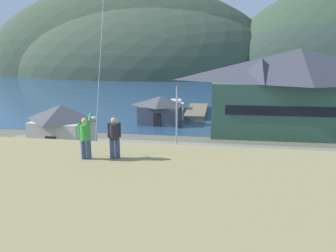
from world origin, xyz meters
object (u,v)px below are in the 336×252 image
(parked_car_back_row_left, at_px, (103,186))
(parked_car_front_row_red, at_px, (180,160))
(storage_shed_near_lot, at_px, (63,130))
(storage_shed_waterside, at_px, (160,110))
(wharf_dock, at_px, (197,111))
(parked_car_mid_row_far, at_px, (282,196))
(harbor_lodge, at_px, (298,89))
(moored_boat_wharfside, at_px, (176,108))
(person_companion, at_px, (114,137))
(person_kite_flyer, at_px, (85,137))
(parking_light_pole, at_px, (177,116))
(parked_car_back_row_right, at_px, (304,165))

(parked_car_back_row_left, height_order, parked_car_front_row_red, same)
(storage_shed_near_lot, distance_m, storage_shed_waterside, 17.42)
(wharf_dock, height_order, parked_car_front_row_red, parked_car_front_row_red)
(storage_shed_waterside, height_order, wharf_dock, storage_shed_waterside)
(parked_car_mid_row_far, bearing_deg, storage_shed_near_lot, 155.56)
(harbor_lodge, xyz_separation_m, storage_shed_near_lot, (-24.65, -13.18, -2.91))
(moored_boat_wharfside, xyz_separation_m, parked_car_mid_row_far, (11.65, -34.41, 0.34))
(storage_shed_near_lot, relative_size, person_companion, 3.41)
(person_kite_flyer, bearing_deg, harbor_lodge, 64.23)
(wharf_dock, distance_m, parked_car_back_row_left, 34.21)
(storage_shed_near_lot, height_order, parked_car_mid_row_far, storage_shed_near_lot)
(parked_car_back_row_left, bearing_deg, storage_shed_waterside, 91.01)
(parked_car_front_row_red, bearing_deg, person_companion, -94.00)
(parked_car_front_row_red, height_order, person_companion, person_companion)
(parked_car_mid_row_far, distance_m, person_kite_flyer, 14.25)
(parking_light_pole, bearing_deg, wharf_dock, 89.03)
(wharf_dock, relative_size, person_kite_flyer, 6.57)
(parked_car_back_row_right, height_order, parking_light_pole, parking_light_pole)
(parked_car_back_row_right, bearing_deg, storage_shed_near_lot, 174.11)
(storage_shed_waterside, relative_size, wharf_dock, 0.52)
(storage_shed_near_lot, bearing_deg, parking_light_pole, 10.89)
(harbor_lodge, distance_m, parked_car_front_row_red, 20.83)
(wharf_dock, bearing_deg, parked_car_mid_row_far, -76.57)
(moored_boat_wharfside, xyz_separation_m, person_companion, (3.16, -42.81, 6.24))
(storage_shed_near_lot, xyz_separation_m, parked_car_front_row_red, (12.00, -2.72, -1.65))
(storage_shed_waterside, xyz_separation_m, wharf_dock, (4.58, 8.85, -1.70))
(moored_boat_wharfside, height_order, person_kite_flyer, person_kite_flyer)
(harbor_lodge, xyz_separation_m, parked_car_back_row_right, (-2.32, -15.49, -4.56))
(parked_car_front_row_red, relative_size, parked_car_back_row_right, 0.99)
(harbor_lodge, bearing_deg, storage_shed_near_lot, -151.86)
(wharf_dock, relative_size, person_companion, 7.02)
(parked_car_back_row_left, height_order, person_kite_flyer, person_kite_flyer)
(harbor_lodge, bearing_deg, parked_car_front_row_red, -128.48)
(parked_car_front_row_red, bearing_deg, storage_shed_waterside, 105.38)
(parked_car_mid_row_far, height_order, parking_light_pole, parking_light_pole)
(parking_light_pole, bearing_deg, parked_car_mid_row_far, -52.47)
(parked_car_back_row_right, bearing_deg, harbor_lodge, 81.47)
(harbor_lodge, relative_size, person_companion, 12.90)
(storage_shed_near_lot, relative_size, storage_shed_waterside, 0.93)
(wharf_dock, distance_m, person_kite_flyer, 42.91)
(moored_boat_wharfside, distance_m, parked_car_mid_row_far, 36.33)
(harbor_lodge, distance_m, person_kite_flyer, 34.11)
(parking_light_pole, bearing_deg, harbor_lodge, 39.11)
(storage_shed_waterside, bearing_deg, person_companion, -82.91)
(moored_boat_wharfside, relative_size, person_companion, 4.62)
(moored_boat_wharfside, xyz_separation_m, parked_car_back_row_right, (14.50, -27.86, 0.34))
(parking_light_pole, bearing_deg, storage_shed_waterside, 106.81)
(storage_shed_waterside, distance_m, parked_car_front_row_red, 19.45)
(storage_shed_waterside, height_order, person_kite_flyer, person_kite_flyer)
(storage_shed_near_lot, relative_size, moored_boat_wharfside, 0.74)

